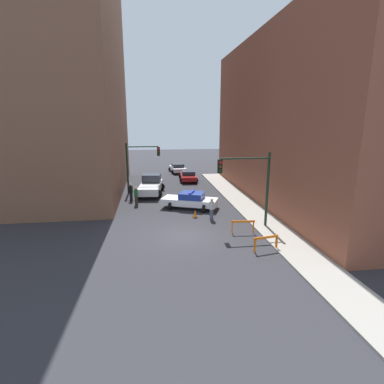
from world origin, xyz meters
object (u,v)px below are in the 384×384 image
white_truck (151,185)px  pedestrian_sidewalk (212,209)px  police_car (190,200)px  barrier_front (266,241)px  traffic_light_far (138,161)px  traffic_cone (195,214)px  barrier_mid (243,225)px  pedestrian_crossing (136,196)px  parked_car_near (188,176)px  parked_car_mid (178,168)px  pedestrian_corner (131,192)px  traffic_light_near (252,179)px

white_truck → pedestrian_sidewalk: (4.51, -9.01, -0.04)m
police_car → barrier_front: 9.74m
traffic_light_far → traffic_cone: size_ratio=7.93×
traffic_light_far → barrier_mid: (7.23, -12.60, -2.78)m
traffic_light_far → pedestrian_crossing: bearing=-91.3°
parked_car_near → parked_car_mid: (-0.74, 6.41, 0.00)m
parked_car_near → pedestrian_corner: bearing=-124.0°
barrier_front → traffic_cone: (-3.13, 6.61, -0.30)m
traffic_light_far → barrier_front: (7.70, -15.48, -2.78)m
white_truck → barrier_mid: size_ratio=3.51×
pedestrian_sidewalk → barrier_front: pedestrian_sidewalk is taller
barrier_mid → pedestrian_sidewalk: bearing=115.7°
traffic_light_near → pedestrian_corner: 12.47m
police_car → pedestrian_crossing: size_ratio=3.04×
traffic_light_near → traffic_cone: traffic_light_near is taller
traffic_light_far → barrier_front: size_ratio=3.29×
pedestrian_sidewalk → parked_car_near: bearing=-146.3°
pedestrian_crossing → barrier_front: pedestrian_crossing is taller
police_car → white_truck: 6.68m
pedestrian_crossing → pedestrian_sidewalk: size_ratio=1.00×
traffic_light_near → traffic_light_far: size_ratio=1.00×
traffic_light_near → barrier_front: bearing=-94.9°
traffic_light_near → barrier_mid: traffic_light_near is taller
traffic_light_near → barrier_front: 4.85m
parked_car_near → pedestrian_crossing: pedestrian_crossing is taller
traffic_light_far → parked_car_near: (5.87, 5.55, -2.72)m
white_truck → traffic_cone: bearing=-61.1°
white_truck → traffic_cone: white_truck is taller
barrier_front → pedestrian_sidewalk: bearing=108.2°
traffic_light_near → pedestrian_crossing: traffic_light_near is taller
traffic_cone → barrier_mid: bearing=-54.5°
pedestrian_sidewalk → barrier_front: 6.31m
pedestrian_crossing → traffic_cone: size_ratio=2.53×
pedestrian_crossing → pedestrian_sidewalk: 7.58m
traffic_light_far → parked_car_near: bearing=43.4°
traffic_light_near → parked_car_mid: size_ratio=1.17×
parked_car_near → pedestrian_sidewalk: pedestrian_sidewalk is taller
white_truck → traffic_light_far: bearing=165.7°
white_truck → parked_car_near: size_ratio=1.28×
traffic_light_far → police_car: (4.52, -6.28, -2.67)m
parked_car_near → barrier_mid: parked_car_near is taller
traffic_cone → police_car: bearing=91.0°
pedestrian_corner → traffic_cone: size_ratio=2.53×
white_truck → pedestrian_crossing: (-1.33, -4.18, -0.04)m
barrier_front → traffic_light_far: bearing=116.4°
parked_car_mid → pedestrian_sidewalk: size_ratio=2.68×
traffic_light_far → barrier_front: traffic_light_far is taller
parked_car_mid → pedestrian_sidewalk: bearing=-94.0°
police_car → parked_car_mid: police_car is taller
traffic_light_far → traffic_cone: bearing=-62.8°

